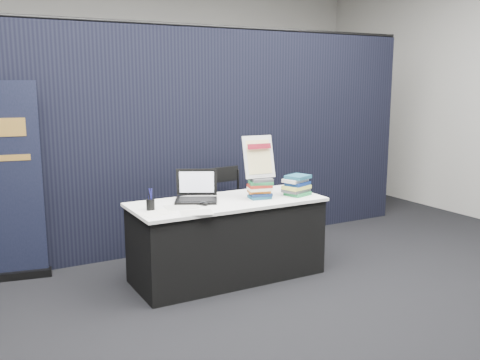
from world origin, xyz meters
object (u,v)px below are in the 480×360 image
object	(u,v)px
laptop	(194,194)
pullup_banner	(1,194)
book_stack_short	(297,185)
info_sign	(259,157)
display_table	(227,239)
stacking_chair	(229,207)
book_stack_tall	(260,188)

from	to	relation	value
laptop	pullup_banner	bearing A→B (deg)	179.60
book_stack_short	info_sign	xyz separation A→B (m)	(-0.39, 0.07, 0.29)
info_sign	pullup_banner	world-z (taller)	pullup_banner
display_table	laptop	world-z (taller)	laptop
laptop	stacking_chair	size ratio (longest dim) A/B	0.50
pullup_banner	display_table	bearing A→B (deg)	-16.44
book_stack_short	stacking_chair	bearing A→B (deg)	116.81
book_stack_short	book_stack_tall	bearing A→B (deg)	173.83
info_sign	laptop	bearing A→B (deg)	168.19
laptop	stacking_chair	distance (m)	0.83
info_sign	book_stack_tall	bearing A→B (deg)	-84.64
book_stack_short	info_sign	size ratio (longest dim) A/B	0.65
laptop	stacking_chair	bearing A→B (deg)	64.04
display_table	info_sign	xyz separation A→B (m)	(0.31, -0.05, 0.76)
book_stack_short	stacking_chair	distance (m)	0.87
display_table	book_stack_short	bearing A→B (deg)	-9.67
laptop	book_stack_tall	size ratio (longest dim) A/B	1.96
laptop	book_stack_short	xyz separation A→B (m)	(0.98, -0.25, 0.03)
book_stack_tall	info_sign	bearing A→B (deg)	90.00
display_table	book_stack_short	distance (m)	0.85
display_table	stacking_chair	world-z (taller)	stacking_chair
info_sign	display_table	bearing A→B (deg)	176.83
info_sign	stacking_chair	world-z (taller)	info_sign
info_sign	stacking_chair	size ratio (longest dim) A/B	0.44
pullup_banner	laptop	bearing A→B (deg)	-16.64
display_table	book_stack_short	xyz separation A→B (m)	(0.70, -0.12, 0.47)
display_table	pullup_banner	xyz separation A→B (m)	(-1.85, 0.95, 0.44)
book_stack_tall	stacking_chair	xyz separation A→B (m)	(0.02, 0.68, -0.33)
display_table	stacking_chair	distance (m)	0.70
laptop	pullup_banner	distance (m)	1.77
laptop	display_table	bearing A→B (deg)	0.96
book_stack_tall	info_sign	world-z (taller)	info_sign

